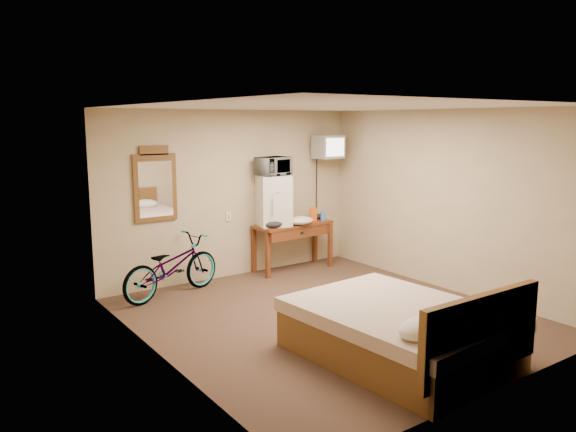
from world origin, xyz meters
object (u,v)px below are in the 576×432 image
(crt_television, at_px, (328,147))
(bed, at_px, (403,331))
(microwave, at_px, (273,166))
(bicycle, at_px, (171,267))
(blue_cup, at_px, (323,216))
(desk, at_px, (294,231))
(wall_mirror, at_px, (155,185))
(mini_fridge, at_px, (273,201))

(crt_television, height_order, bed, crt_television)
(microwave, distance_m, bicycle, 2.18)
(blue_cup, distance_m, bed, 3.76)
(desk, distance_m, wall_mirror, 2.33)
(desk, relative_size, microwave, 2.65)
(mini_fridge, xyz_separation_m, wall_mirror, (-1.79, 0.23, 0.34))
(desk, bearing_deg, wall_mirror, 172.81)
(desk, bearing_deg, bed, -108.03)
(blue_cup, xyz_separation_m, crt_television, (0.13, 0.06, 1.10))
(microwave, height_order, wall_mirror, wall_mirror)
(microwave, relative_size, bicycle, 0.33)
(bicycle, bearing_deg, mini_fridge, -99.09)
(desk, bearing_deg, microwave, 172.84)
(microwave, xyz_separation_m, wall_mirror, (-1.79, 0.23, -0.19))
(desk, xyz_separation_m, bed, (-1.10, -3.38, -0.33))
(blue_cup, distance_m, crt_television, 1.11)
(wall_mirror, bearing_deg, desk, -7.19)
(crt_television, bearing_deg, blue_cup, -156.03)
(blue_cup, bearing_deg, microwave, 174.80)
(desk, bearing_deg, blue_cup, -3.91)
(wall_mirror, bearing_deg, mini_fridge, -7.20)
(blue_cup, relative_size, bed, 0.07)
(wall_mirror, bearing_deg, blue_cup, -6.52)
(mini_fridge, height_order, crt_television, crt_television)
(mini_fridge, xyz_separation_m, microwave, (0.00, 0.00, 0.53))
(desk, height_order, bed, bed)
(blue_cup, xyz_separation_m, bicycle, (-2.68, -0.10, -0.42))
(blue_cup, xyz_separation_m, bed, (-1.65, -3.34, -0.53))
(desk, xyz_separation_m, mini_fridge, (-0.36, 0.04, 0.51))
(microwave, relative_size, crt_television, 0.90)
(mini_fridge, xyz_separation_m, crt_television, (1.04, -0.02, 0.79))
(blue_cup, height_order, wall_mirror, wall_mirror)
(blue_cup, height_order, bed, bed)
(microwave, distance_m, blue_cup, 1.24)
(bicycle, bearing_deg, wall_mirror, -12.26)
(crt_television, distance_m, wall_mirror, 2.88)
(wall_mirror, height_order, bed, wall_mirror)
(mini_fridge, bearing_deg, crt_television, -1.29)
(microwave, bearing_deg, bed, -115.96)
(mini_fridge, distance_m, crt_television, 1.31)
(bed, bearing_deg, microwave, 77.80)
(desk, distance_m, crt_television, 1.47)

